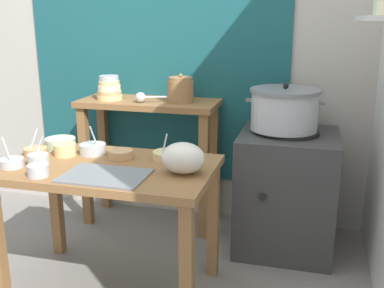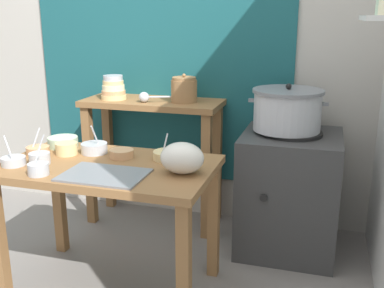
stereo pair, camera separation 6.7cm
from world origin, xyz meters
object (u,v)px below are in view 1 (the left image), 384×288
at_px(steamer_pot, 285,109).
at_px(prep_bowl_5, 36,151).
at_px(stove_block, 286,191).
at_px(bowl_stack_enamel, 109,89).
at_px(prep_bowl_4, 38,170).
at_px(prep_bowl_3, 65,149).
at_px(prep_bowl_0, 38,159).
at_px(prep_table, 109,185).
at_px(back_shelf_table, 149,132).
at_px(clay_pot, 181,90).
at_px(serving_tray, 105,176).
at_px(ladle, 143,97).
at_px(prep_bowl_6, 60,143).
at_px(prep_bowl_2, 121,154).
at_px(prep_bowl_8, 12,162).
at_px(prep_bowl_7, 93,148).
at_px(prep_bowl_1, 167,155).
at_px(plastic_bag, 183,158).

height_order(steamer_pot, prep_bowl_5, steamer_pot).
bearing_deg(stove_block, bowl_stack_enamel, 175.76).
distance_m(stove_block, prep_bowl_4, 1.54).
bearing_deg(prep_bowl_3, prep_bowl_0, -102.63).
xyz_separation_m(prep_table, prep_bowl_5, (-0.46, 0.05, 0.13)).
bearing_deg(steamer_pot, bowl_stack_enamel, 176.57).
distance_m(prep_bowl_0, prep_bowl_5, 0.20).
relative_size(back_shelf_table, prep_bowl_5, 6.80).
height_order(clay_pot, serving_tray, clay_pot).
xyz_separation_m(prep_table, back_shelf_table, (-0.09, 0.87, 0.07)).
height_order(ladle, prep_bowl_6, ladle).
height_order(stove_block, prep_bowl_4, prep_bowl_4).
xyz_separation_m(ladle, serving_tray, (0.16, -0.95, -0.21)).
xyz_separation_m(prep_bowl_0, prep_bowl_2, (0.36, 0.22, -0.01)).
relative_size(ladle, prep_bowl_8, 1.91).
xyz_separation_m(back_shelf_table, prep_bowl_3, (-0.21, -0.78, 0.08)).
relative_size(clay_pot, prep_bowl_0, 1.26).
xyz_separation_m(prep_bowl_3, prep_bowl_8, (-0.16, -0.24, -0.01)).
distance_m(serving_tray, prep_bowl_2, 0.30).
relative_size(steamer_pot, prep_bowl_5, 3.39).
bearing_deg(clay_pot, stove_block, -10.03).
bearing_deg(prep_bowl_4, ladle, 81.82).
relative_size(serving_tray, prep_bowl_2, 3.10).
bearing_deg(steamer_pot, prep_bowl_3, -149.53).
relative_size(prep_bowl_6, prep_bowl_7, 1.04).
bearing_deg(prep_bowl_1, prep_bowl_3, -172.47).
bearing_deg(prep_table, plastic_bag, -3.24).
height_order(prep_bowl_1, prep_bowl_7, prep_bowl_7).
relative_size(plastic_bag, prep_bowl_7, 1.30).
bearing_deg(prep_bowl_3, prep_bowl_7, 26.77).
bearing_deg(prep_bowl_0, back_shelf_table, 75.57).
relative_size(prep_table, prep_bowl_8, 7.19).
distance_m(prep_bowl_5, prep_bowl_8, 0.21).
bearing_deg(bowl_stack_enamel, serving_tray, -66.92).
height_order(prep_table, steamer_pot, steamer_pot).
xyz_separation_m(prep_bowl_0, prep_bowl_3, (0.04, 0.19, 0.00)).
xyz_separation_m(prep_table, prep_bowl_7, (-0.16, 0.16, 0.14)).
distance_m(back_shelf_table, prep_bowl_4, 1.12).
bearing_deg(clay_pot, ladle, -160.13).
xyz_separation_m(serving_tray, prep_bowl_6, (-0.46, 0.39, 0.03)).
relative_size(clay_pot, prep_bowl_1, 1.22).
bearing_deg(prep_bowl_6, prep_bowl_0, -79.06).
distance_m(ladle, prep_bowl_3, 0.74).
xyz_separation_m(bowl_stack_enamel, prep_bowl_7, (0.20, -0.67, -0.22)).
relative_size(bowl_stack_enamel, serving_tray, 0.44).
distance_m(plastic_bag, prep_bowl_5, 0.87).
bearing_deg(prep_bowl_5, stove_block, 27.04).
distance_m(ladle, plastic_bag, 0.96).
xyz_separation_m(steamer_pot, prep_bowl_8, (-1.29, -0.91, -0.16)).
bearing_deg(clay_pot, bowl_stack_enamel, -175.63).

